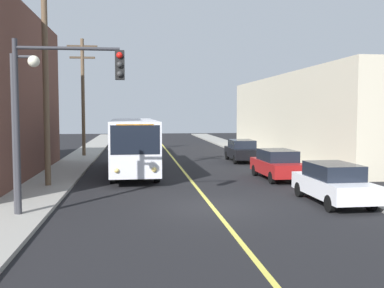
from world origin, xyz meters
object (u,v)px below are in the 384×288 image
city_bus (133,143)px  street_lamp_left (20,110)px  utility_pole_mid (83,91)px  parked_car_white (333,183)px  parked_car_red (277,164)px  traffic_signal_left_corner (62,94)px  utility_pole_near (45,55)px  parked_car_black (242,150)px

city_bus → street_lamp_left: 12.23m
street_lamp_left → utility_pole_mid: bearing=90.9°
city_bus → street_lamp_left: size_ratio=2.22×
parked_car_white → parked_car_red: (-0.20, 6.52, 0.00)m
utility_pole_mid → traffic_signal_left_corner: (1.74, -21.22, -1.03)m
parked_car_red → utility_pole_mid: 18.62m
parked_car_red → utility_pole_mid: size_ratio=0.47×
city_bus → street_lamp_left: street_lamp_left is taller
city_bus → parked_car_red: size_ratio=2.74×
traffic_signal_left_corner → parked_car_red: bearing=36.8°
utility_pole_mid → parked_car_red: bearing=-48.9°
utility_pole_near → traffic_signal_left_corner: (1.74, -6.19, -2.07)m
parked_car_black → utility_pole_mid: (-12.00, 4.85, 4.49)m
traffic_signal_left_corner → utility_pole_near: bearing=105.7°
traffic_signal_left_corner → street_lamp_left: 1.52m
parked_car_black → traffic_signal_left_corner: bearing=-122.1°
utility_pole_mid → parked_car_black: bearing=-22.0°
city_bus → traffic_signal_left_corner: bearing=-101.4°
parked_car_black → street_lamp_left: size_ratio=0.80×
parked_car_white → utility_pole_mid: bearing=120.9°
parked_car_red → city_bus: bearing=153.3°
city_bus → parked_car_black: (7.94, 4.83, -0.98)m
parked_car_red → street_lamp_left: size_ratio=0.81×
street_lamp_left → parked_car_red: bearing=33.2°
city_bus → utility_pole_near: bearing=-127.2°
utility_pole_near → traffic_signal_left_corner: size_ratio=1.90×
city_bus → utility_pole_near: utility_pole_near is taller
utility_pole_near → street_lamp_left: (0.32, -6.15, -2.63)m
parked_car_black → traffic_signal_left_corner: 19.62m
parked_car_white → parked_car_red: bearing=91.7°
parked_car_red → utility_pole_near: bearing=-173.3°
city_bus → utility_pole_mid: 11.07m
utility_pole_near → utility_pole_mid: (0.00, 15.02, -1.03)m
traffic_signal_left_corner → street_lamp_left: bearing=178.0°
utility_pole_mid → street_lamp_left: utility_pole_mid is taller
utility_pole_mid → street_lamp_left: 21.23m
utility_pole_mid → street_lamp_left: size_ratio=1.71×
parked_car_white → utility_pole_near: bearing=157.0°
parked_car_red → parked_car_black: size_ratio=1.00×
parked_car_white → traffic_signal_left_corner: bearing=-174.0°
street_lamp_left → city_bus: bearing=72.0°
street_lamp_left → parked_car_black: bearing=54.4°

